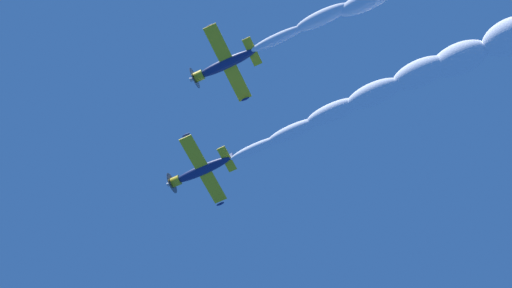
# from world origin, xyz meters

# --- Properties ---
(airplane_lead) EXTENTS (9.49, 8.51, 2.84)m
(airplane_lead) POSITION_xyz_m (3.68, 3.63, 77.44)
(airplane_lead) COLOR navy
(airplane_left_wingman) EXTENTS (9.53, 8.50, 2.69)m
(airplane_left_wingman) POSITION_xyz_m (11.85, 13.39, 79.00)
(airplane_left_wingman) COLOR navy
(smoke_trail_lead) EXTENTS (11.28, 41.56, 4.55)m
(smoke_trail_lead) POSITION_xyz_m (-2.86, 35.42, 77.15)
(smoke_trail_lead) COLOR white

